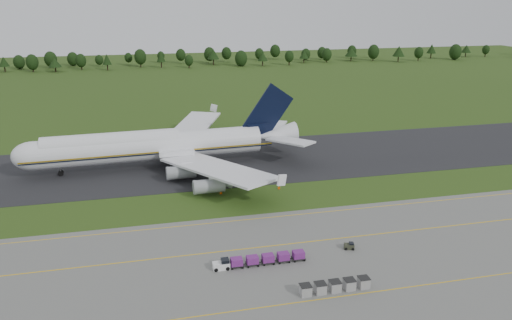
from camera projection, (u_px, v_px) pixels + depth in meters
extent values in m
plane|color=#2A4514|center=(251.00, 200.00, 111.97)|extent=(600.00, 600.00, 0.00)
cube|color=slate|center=(297.00, 280.00, 80.53)|extent=(300.00, 52.00, 0.06)
cube|color=black|center=(229.00, 161.00, 137.84)|extent=(300.00, 40.00, 0.08)
cube|color=#EBB60D|center=(277.00, 245.00, 91.61)|extent=(300.00, 0.25, 0.01)
cube|color=#EBB60D|center=(309.00, 301.00, 74.97)|extent=(300.00, 0.20, 0.01)
cube|color=#EBB60D|center=(262.00, 218.00, 102.70)|extent=(120.00, 0.20, 0.01)
cylinder|color=black|center=(5.00, 69.00, 296.29)|extent=(0.70, 0.70, 3.25)
cone|color=#1D3713|center=(4.00, 61.00, 294.86)|extent=(6.02, 6.02, 5.77)
cylinder|color=black|center=(33.00, 69.00, 295.90)|extent=(0.70, 0.70, 3.79)
sphere|color=#1D3713|center=(32.00, 62.00, 294.67)|extent=(7.14, 7.14, 7.14)
cylinder|color=black|center=(56.00, 69.00, 296.69)|extent=(0.70, 0.70, 2.92)
cone|color=#1D3713|center=(55.00, 62.00, 295.41)|extent=(7.54, 7.54, 5.19)
cylinder|color=black|center=(81.00, 67.00, 305.36)|extent=(0.70, 0.70, 3.60)
sphere|color=#1D3713|center=(81.00, 61.00, 304.20)|extent=(6.33, 6.33, 6.33)
cylinder|color=black|center=(108.00, 67.00, 302.20)|extent=(0.70, 0.70, 3.53)
cone|color=#1D3713|center=(107.00, 59.00, 300.65)|extent=(5.40, 5.40, 6.27)
cylinder|color=black|center=(141.00, 64.00, 315.58)|extent=(0.70, 0.70, 4.23)
sphere|color=#1D3713|center=(140.00, 57.00, 314.21)|extent=(7.47, 7.47, 7.47)
cylinder|color=black|center=(161.00, 65.00, 312.80)|extent=(0.70, 0.70, 3.74)
cone|color=#1D3713|center=(161.00, 56.00, 311.16)|extent=(5.41, 5.41, 6.65)
cylinder|color=black|center=(189.00, 65.00, 312.29)|extent=(0.70, 0.70, 3.09)
sphere|color=#1D3713|center=(189.00, 60.00, 311.29)|extent=(5.29, 5.29, 5.29)
cylinder|color=black|center=(213.00, 62.00, 325.78)|extent=(0.70, 0.70, 3.79)
cone|color=#1D3713|center=(213.00, 54.00, 324.12)|extent=(7.75, 7.75, 6.74)
cylinder|color=black|center=(241.00, 64.00, 320.34)|extent=(0.70, 0.70, 3.17)
sphere|color=#1D3713|center=(241.00, 58.00, 319.31)|extent=(7.91, 7.91, 7.91)
cylinder|color=black|center=(263.00, 63.00, 321.64)|extent=(0.70, 0.70, 3.22)
cone|color=#1D3713|center=(263.00, 56.00, 320.23)|extent=(6.57, 6.57, 5.72)
cylinder|color=black|center=(289.00, 62.00, 323.94)|extent=(0.70, 0.70, 3.79)
sphere|color=#1D3713|center=(289.00, 56.00, 322.71)|extent=(5.80, 5.80, 5.80)
cylinder|color=black|center=(304.00, 61.00, 335.99)|extent=(0.70, 0.70, 2.92)
cone|color=#1D3713|center=(304.00, 54.00, 334.71)|extent=(6.37, 6.37, 5.19)
cylinder|color=black|center=(326.00, 60.00, 337.53)|extent=(0.70, 0.70, 3.46)
sphere|color=#1D3713|center=(327.00, 55.00, 336.41)|extent=(6.68, 6.68, 6.68)
cylinder|color=black|center=(351.00, 59.00, 344.69)|extent=(0.70, 0.70, 3.25)
cone|color=#1D3713|center=(351.00, 52.00, 343.27)|extent=(8.75, 8.75, 5.77)
cylinder|color=black|center=(373.00, 58.00, 346.35)|extent=(0.70, 0.70, 4.01)
sphere|color=#1D3713|center=(374.00, 52.00, 345.05)|extent=(7.66, 7.66, 7.66)
cylinder|color=black|center=(398.00, 59.00, 339.99)|extent=(0.70, 0.70, 3.84)
cone|color=#1D3713|center=(399.00, 51.00, 338.30)|extent=(8.13, 8.13, 6.83)
cylinder|color=black|center=(418.00, 58.00, 345.29)|extent=(0.70, 0.70, 3.71)
sphere|color=#1D3713|center=(419.00, 53.00, 344.08)|extent=(6.08, 6.08, 6.08)
cylinder|color=black|center=(431.00, 56.00, 359.23)|extent=(0.70, 0.70, 3.64)
cone|color=#1D3713|center=(432.00, 49.00, 357.63)|extent=(6.56, 6.56, 6.48)
cylinder|color=black|center=(455.00, 57.00, 351.40)|extent=(0.70, 0.70, 3.59)
sphere|color=#1D3713|center=(455.00, 52.00, 350.23)|extent=(8.29, 8.29, 8.29)
cylinder|color=black|center=(466.00, 55.00, 367.72)|extent=(0.70, 0.70, 3.14)
cone|color=#1D3713|center=(466.00, 49.00, 366.34)|extent=(7.07, 7.07, 5.59)
cylinder|color=black|center=(485.00, 54.00, 367.97)|extent=(0.70, 0.70, 3.43)
sphere|color=#1D3713|center=(486.00, 50.00, 366.85)|extent=(5.22, 5.22, 5.22)
cylinder|color=white|center=(151.00, 147.00, 131.15)|extent=(58.38, 10.12, 7.21)
cylinder|color=white|center=(111.00, 143.00, 128.01)|extent=(34.29, 7.33, 5.63)
sphere|color=white|center=(33.00, 156.00, 123.60)|extent=(7.21, 7.21, 7.21)
cone|color=white|center=(276.00, 135.00, 139.98)|extent=(11.35, 7.40, 6.85)
cube|color=gold|center=(153.00, 153.00, 128.03)|extent=(64.03, 3.28, 0.35)
cube|color=white|center=(216.00, 168.00, 117.48)|extent=(25.22, 34.66, 0.55)
cube|color=white|center=(191.00, 128.00, 152.40)|extent=(22.58, 35.25, 0.55)
cylinder|color=gray|center=(181.00, 172.00, 122.26)|extent=(7.16, 3.55, 3.21)
cylinder|color=gray|center=(209.00, 186.00, 113.46)|extent=(7.16, 3.55, 3.21)
cylinder|color=gray|center=(169.00, 144.00, 145.29)|extent=(7.16, 3.55, 3.21)
cylinder|color=gray|center=(181.00, 133.00, 156.60)|extent=(7.16, 3.55, 3.21)
cube|color=black|center=(268.00, 112.00, 137.20)|extent=(14.62, 1.28, 16.08)
cube|color=white|center=(290.00, 141.00, 133.42)|extent=(11.97, 13.83, 0.45)
cube|color=white|center=(273.00, 127.00, 147.13)|extent=(11.15, 14.06, 0.45)
cylinder|color=slate|center=(61.00, 172.00, 126.65)|extent=(0.36, 0.36, 2.20)
cylinder|color=black|center=(61.00, 173.00, 126.79)|extent=(1.35, 0.97, 1.30)
cylinder|color=slate|center=(177.00, 167.00, 130.09)|extent=(0.36, 0.36, 2.20)
cylinder|color=black|center=(178.00, 168.00, 130.23)|extent=(1.35, 0.97, 1.30)
cylinder|color=slate|center=(173.00, 157.00, 138.32)|extent=(0.36, 0.36, 2.20)
cylinder|color=black|center=(173.00, 158.00, 138.46)|extent=(1.35, 0.97, 1.30)
cube|color=white|center=(221.00, 266.00, 83.57)|extent=(2.84, 1.53, 1.20)
cylinder|color=black|center=(216.00, 270.00, 82.74)|extent=(0.66, 0.24, 0.66)
cube|color=black|center=(237.00, 265.00, 84.20)|extent=(2.19, 1.64, 0.13)
cube|color=#65206E|center=(237.00, 262.00, 83.99)|extent=(1.97, 1.53, 1.20)
cylinder|color=black|center=(232.00, 269.00, 83.37)|extent=(0.37, 0.16, 0.37)
cube|color=black|center=(252.00, 263.00, 84.78)|extent=(2.19, 1.64, 0.13)
cube|color=#65206E|center=(252.00, 260.00, 84.58)|extent=(1.97, 1.53, 1.20)
cylinder|color=black|center=(248.00, 267.00, 83.95)|extent=(0.37, 0.16, 0.37)
cube|color=black|center=(268.00, 261.00, 85.37)|extent=(2.19, 1.64, 0.13)
cube|color=#65206E|center=(268.00, 258.00, 85.16)|extent=(1.97, 1.53, 1.20)
cylinder|color=black|center=(264.00, 265.00, 84.54)|extent=(0.37, 0.16, 0.37)
cube|color=black|center=(283.00, 259.00, 85.95)|extent=(2.19, 1.64, 0.13)
cube|color=#65206E|center=(283.00, 256.00, 85.75)|extent=(1.97, 1.53, 1.20)
cylinder|color=black|center=(280.00, 263.00, 85.12)|extent=(0.37, 0.16, 0.37)
cube|color=black|center=(298.00, 258.00, 86.54)|extent=(2.19, 1.64, 0.13)
cube|color=#65206E|center=(298.00, 254.00, 86.33)|extent=(1.97, 1.53, 1.20)
cylinder|color=black|center=(295.00, 261.00, 85.70)|extent=(0.37, 0.16, 0.37)
cylinder|color=black|center=(221.00, 267.00, 83.65)|extent=(0.66, 0.24, 0.66)
cube|color=#303323|center=(349.00, 246.00, 90.17)|extent=(2.01, 1.51, 0.98)
cylinder|color=black|center=(347.00, 249.00, 89.61)|extent=(0.50, 0.18, 0.50)
cylinder|color=black|center=(351.00, 246.00, 90.87)|extent=(0.50, 0.18, 0.50)
cube|color=gray|center=(305.00, 290.00, 76.23)|extent=(1.62, 1.62, 1.62)
cube|color=black|center=(306.00, 285.00, 75.96)|extent=(1.72, 1.72, 0.08)
cube|color=gray|center=(320.00, 288.00, 76.74)|extent=(1.62, 1.62, 1.62)
cube|color=black|center=(320.00, 283.00, 76.48)|extent=(1.72, 1.72, 0.08)
cube|color=gray|center=(335.00, 286.00, 77.26)|extent=(1.62, 1.62, 1.62)
cube|color=black|center=(335.00, 282.00, 76.99)|extent=(1.72, 1.72, 0.08)
cube|color=gray|center=(349.00, 284.00, 77.77)|extent=(1.62, 1.62, 1.62)
cube|color=black|center=(350.00, 280.00, 77.50)|extent=(1.72, 1.72, 0.08)
cube|color=gray|center=(364.00, 283.00, 78.28)|extent=(1.62, 1.62, 1.62)
cube|color=black|center=(364.00, 278.00, 78.02)|extent=(1.72, 1.72, 0.08)
cube|color=#EB4D07|center=(221.00, 193.00, 115.07)|extent=(0.50, 0.12, 0.60)
cube|color=black|center=(221.00, 194.00, 115.16)|extent=(0.30, 0.30, 0.04)
cube|color=#EB4D07|center=(279.00, 188.00, 118.04)|extent=(0.50, 0.12, 0.60)
cube|color=black|center=(279.00, 189.00, 118.13)|extent=(0.30, 0.30, 0.04)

